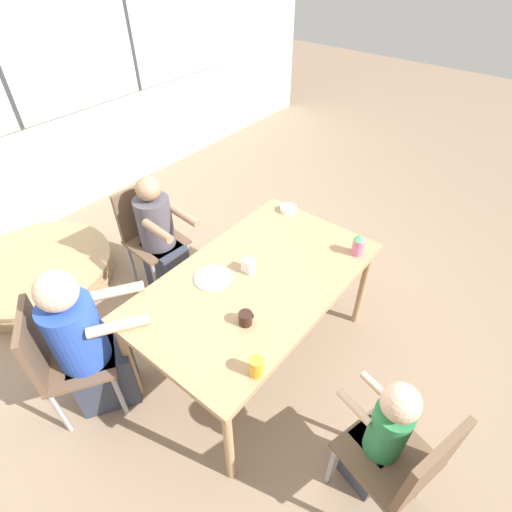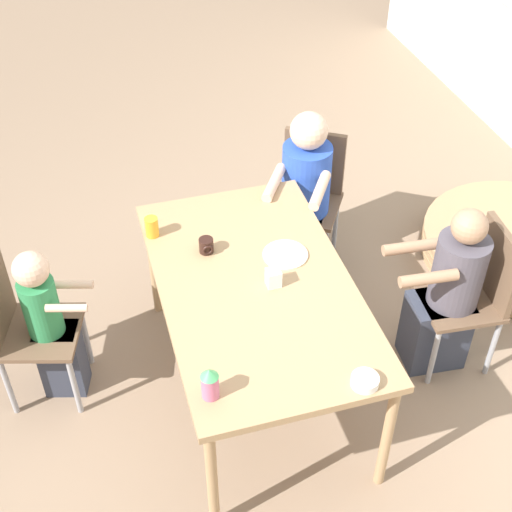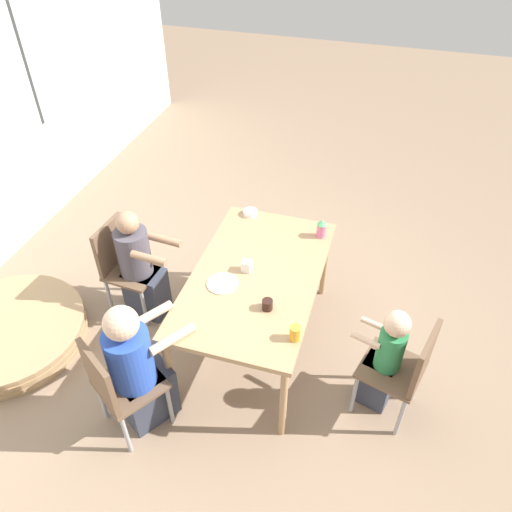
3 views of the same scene
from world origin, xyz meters
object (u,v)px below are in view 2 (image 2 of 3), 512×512
object	(u,v)px
chair_for_toddler	(19,321)
person_woman_green_shirt	(304,203)
chair_for_man_blue_shirt	(477,287)
bowl_white_shallow	(365,381)
coffee_mug	(206,246)
juice_glass	(152,227)
person_toddler	(51,327)
chair_for_woman_green_shirt	(310,187)
person_man_blue_shirt	(446,297)
sippy_cup	(210,383)
milk_carton_small	(273,278)

from	to	relation	value
chair_for_toddler	person_woman_green_shirt	distance (m)	1.79
chair_for_man_blue_shirt	bowl_white_shallow	size ratio (longest dim) A/B	7.27
coffee_mug	chair_for_toddler	bearing A→B (deg)	-91.36
juice_glass	bowl_white_shallow	size ratio (longest dim) A/B	0.92
chair_for_man_blue_shirt	person_toddler	bearing A→B (deg)	84.78
chair_for_toddler	chair_for_man_blue_shirt	bearing A→B (deg)	95.60
chair_for_woman_green_shirt	person_man_blue_shirt	world-z (taller)	person_man_blue_shirt
sippy_cup	juice_glass	xyz separation A→B (m)	(-1.10, -0.05, -0.03)
chair_for_man_blue_shirt	juice_glass	xyz separation A→B (m)	(-0.61, -1.60, 0.30)
juice_glass	sippy_cup	bearing A→B (deg)	2.49
chair_for_toddler	milk_carton_small	world-z (taller)	chair_for_toddler
bowl_white_shallow	chair_for_woman_green_shirt	bearing A→B (deg)	167.55
chair_for_woman_green_shirt	milk_carton_small	size ratio (longest dim) A/B	9.69
chair_for_man_blue_shirt	coffee_mug	bearing A→B (deg)	78.32
person_toddler	person_woman_green_shirt	bearing A→B (deg)	126.37
person_toddler	sippy_cup	bearing A→B (deg)	52.00
chair_for_man_blue_shirt	bowl_white_shallow	distance (m)	1.14
chair_for_man_blue_shirt	milk_carton_small	world-z (taller)	chair_for_man_blue_shirt
person_man_blue_shirt	milk_carton_small	size ratio (longest dim) A/B	11.60
juice_glass	bowl_white_shallow	bearing A→B (deg)	29.01
milk_carton_small	person_woman_green_shirt	bearing A→B (deg)	151.96
chair_for_toddler	milk_carton_small	bearing A→B (deg)	89.89
person_man_blue_shirt	milk_carton_small	bearing A→B (deg)	91.12
chair_for_man_blue_shirt	bowl_white_shallow	bearing A→B (deg)	128.15
sippy_cup	milk_carton_small	bearing A→B (deg)	141.76
milk_carton_small	juice_glass	bearing A→B (deg)	-137.45
chair_for_man_blue_shirt	person_toddler	world-z (taller)	person_toddler
chair_for_woman_green_shirt	chair_for_man_blue_shirt	distance (m)	1.23
person_man_blue_shirt	chair_for_woman_green_shirt	bearing A→B (deg)	24.00
chair_for_woman_green_shirt	person_toddler	distance (m)	1.80
coffee_mug	milk_carton_small	world-z (taller)	milk_carton_small
chair_for_woman_green_shirt	chair_for_man_blue_shirt	world-z (taller)	same
milk_carton_small	sippy_cup	bearing A→B (deg)	-38.24
chair_for_woman_green_shirt	person_woman_green_shirt	size ratio (longest dim) A/B	0.78
person_man_blue_shirt	bowl_white_shallow	world-z (taller)	person_man_blue_shirt
juice_glass	bowl_white_shallow	xyz separation A→B (m)	(1.22, 0.68, -0.03)
person_woman_green_shirt	coffee_mug	xyz separation A→B (m)	(0.56, -0.73, 0.29)
person_toddler	person_man_blue_shirt	bearing A→B (deg)	95.57
person_man_blue_shirt	coffee_mug	bearing A→B (deg)	76.80
person_man_blue_shirt	bowl_white_shallow	xyz separation A→B (m)	(0.63, -0.76, 0.31)
person_toddler	juice_glass	size ratio (longest dim) A/B	8.69
person_man_blue_shirt	person_toddler	size ratio (longest dim) A/B	1.09
chair_for_woman_green_shirt	bowl_white_shallow	bearing A→B (deg)	110.15
person_toddler	coffee_mug	size ratio (longest dim) A/B	11.82
chair_for_woman_green_shirt	sippy_cup	world-z (taller)	sippy_cup
sippy_cup	person_toddler	bearing A→B (deg)	-143.82
coffee_mug	juice_glass	xyz separation A→B (m)	(-0.21, -0.24, 0.02)
sippy_cup	chair_for_toddler	bearing A→B (deg)	-139.35
person_toddler	bowl_white_shallow	xyz separation A→B (m)	(0.99, 1.27, 0.31)
sippy_cup	chair_for_woman_green_shirt	bearing A→B (deg)	147.70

